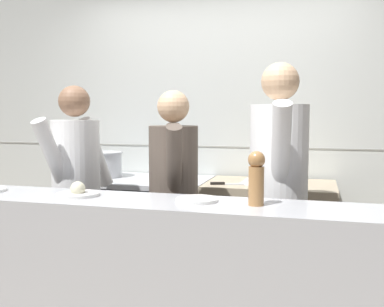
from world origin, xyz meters
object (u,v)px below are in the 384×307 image
object	(u,v)px
oven_range	(138,230)
chefs_knife	(230,184)
mixing_bowl_steel	(257,177)
pepper_mill	(256,177)
plated_dish_appetiser	(78,192)
plated_dish_dessert	(197,200)
chef_line	(278,189)
chef_head_cook	(76,190)
stock_pot	(103,164)
chef_sous	(174,197)
sauce_pot	(171,166)

from	to	relation	value
oven_range	chefs_knife	world-z (taller)	chefs_knife
mixing_bowl_steel	pepper_mill	distance (m)	1.23
plated_dish_appetiser	pepper_mill	distance (m)	1.02
plated_dish_dessert	pepper_mill	bearing A→B (deg)	-3.42
plated_dish_appetiser	pepper_mill	size ratio (longest dim) A/B	0.88
chef_line	oven_range	bearing A→B (deg)	142.88
chef_head_cook	pepper_mill	bearing A→B (deg)	-5.16
stock_pot	chef_sous	xyz separation A→B (m)	(0.87, -0.71, -0.12)
mixing_bowl_steel	plated_dish_appetiser	xyz separation A→B (m)	(-0.86, -1.21, 0.05)
oven_range	plated_dish_appetiser	world-z (taller)	plated_dish_appetiser
chefs_knife	plated_dish_dessert	xyz separation A→B (m)	(0.03, -1.07, 0.08)
sauce_pot	chefs_knife	distance (m)	0.56
chef_head_cook	sauce_pot	bearing A→B (deg)	74.35
plated_dish_dessert	plated_dish_appetiser	bearing A→B (deg)	-177.97
chef_sous	chef_line	distance (m)	0.69
plated_dish_dessert	oven_range	bearing A→B (deg)	124.60
chef_sous	chef_line	bearing A→B (deg)	-19.82
oven_range	chef_head_cook	size ratio (longest dim) A/B	0.73
oven_range	chef_head_cook	bearing A→B (deg)	-102.82
oven_range	chefs_knife	xyz separation A→B (m)	(0.82, -0.15, 0.46)
oven_range	pepper_mill	bearing A→B (deg)	-46.97
mixing_bowl_steel	plated_dish_dessert	xyz separation A→B (m)	(-0.16, -1.19, 0.04)
chefs_knife	chef_head_cook	xyz separation A→B (m)	(-0.99, -0.57, 0.00)
plated_dish_appetiser	chef_line	distance (m)	1.21
pepper_mill	chef_head_cook	xyz separation A→B (m)	(-1.33, 0.53, -0.21)
chef_head_cook	chef_sous	xyz separation A→B (m)	(0.71, 0.02, -0.02)
chef_sous	pepper_mill	bearing A→B (deg)	-60.26
chef_line	chef_head_cook	bearing A→B (deg)	173.28
oven_range	plated_dish_dessert	xyz separation A→B (m)	(0.85, -1.23, 0.54)
stock_pot	mixing_bowl_steel	bearing A→B (deg)	-2.16
stock_pot	chef_sous	size ratio (longest dim) A/B	0.21
plated_dish_dessert	chef_sous	distance (m)	0.61
stock_pot	chef_head_cook	size ratio (longest dim) A/B	0.21
oven_range	chef_line	size ratio (longest dim) A/B	0.68
sauce_pot	mixing_bowl_steel	world-z (taller)	sauce_pot
stock_pot	sauce_pot	world-z (taller)	same
mixing_bowl_steel	chef_sous	xyz separation A→B (m)	(-0.46, -0.66, -0.06)
chef_line	stock_pot	bearing A→B (deg)	147.99
stock_pot	oven_range	bearing A→B (deg)	-1.96
pepper_mill	chef_sous	bearing A→B (deg)	138.54
sauce_pot	chef_line	bearing A→B (deg)	-37.53
stock_pot	chef_head_cook	world-z (taller)	chef_head_cook
plated_dish_appetiser	chef_head_cook	distance (m)	0.62
chef_head_cook	chef_sous	world-z (taller)	chef_head_cook
chefs_knife	stock_pot	bearing A→B (deg)	171.78
oven_range	chefs_knife	distance (m)	0.95
mixing_bowl_steel	chef_sous	bearing A→B (deg)	-125.05
sauce_pot	mixing_bowl_steel	distance (m)	0.72
chefs_knife	plated_dish_appetiser	bearing A→B (deg)	-121.29
chefs_knife	pepper_mill	xyz separation A→B (m)	(0.34, -1.09, 0.22)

